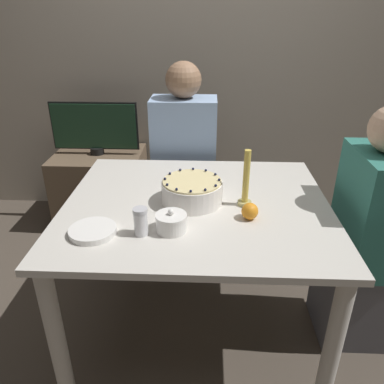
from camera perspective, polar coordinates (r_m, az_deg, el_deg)
The scene contains 13 objects.
ground_plane at distance 2.16m, azimuth 0.61°, elevation -19.22°, with size 12.00×12.00×0.00m, color #4C4238.
wall_behind at distance 2.93m, azimuth 1.73°, elevation 21.47°, with size 8.00×0.05×2.60m.
dining_table at distance 1.77m, azimuth 0.71°, elevation -4.88°, with size 1.21×1.04×0.74m.
cake at distance 1.70m, azimuth -0.00°, elevation 0.12°, with size 0.28×0.28×0.12m.
sugar_bowl at distance 1.49m, azimuth -3.18°, elevation -4.65°, with size 0.13×0.13×0.10m.
sugar_shaker at distance 1.47m, azimuth -7.82°, elevation -4.48°, with size 0.06×0.06×0.11m.
plate_stack at distance 1.53m, azimuth -14.88°, elevation -5.74°, with size 0.19×0.19×0.02m.
candle at distance 1.67m, azimuth 8.20°, elevation 1.28°, with size 0.06×0.06×0.26m.
orange_fruit_0 at distance 1.59m, azimuth 8.80°, elevation -2.90°, with size 0.07×0.07×0.07m.
person_man_blue_shirt at distance 2.45m, azimuth -1.18°, elevation 2.57°, with size 0.40×0.34×1.27m.
person_woman_floral at distance 1.98m, azimuth 24.88°, elevation -7.58°, with size 0.34×0.40×1.20m.
side_cabinet at distance 3.02m, azimuth -13.61°, elevation 0.71°, with size 0.65×0.52×0.56m.
tv_monitor at distance 2.85m, azimuth -14.61°, elevation 9.52°, with size 0.64×0.10×0.39m.
Camera 1 is at (0.04, -1.52, 1.54)m, focal length 35.00 mm.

